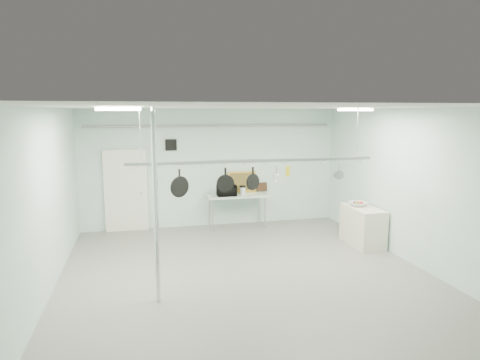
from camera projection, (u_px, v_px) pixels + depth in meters
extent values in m
plane|color=gray|center=(248.00, 278.00, 8.10)|extent=(8.00, 8.00, 0.00)
cube|color=silver|center=(249.00, 108.00, 7.59)|extent=(7.00, 8.00, 0.02)
cube|color=silver|center=(212.00, 168.00, 11.68)|extent=(7.00, 0.02, 3.20)
cube|color=silver|center=(416.00, 188.00, 8.64)|extent=(0.02, 8.00, 3.20)
cube|color=silver|center=(126.00, 192.00, 11.19)|extent=(1.10, 0.10, 2.20)
cube|color=black|center=(171.00, 145.00, 11.30)|extent=(0.30, 0.04, 0.30)
cylinder|color=gray|center=(212.00, 126.00, 11.41)|extent=(6.60, 0.07, 0.07)
cylinder|color=silver|center=(156.00, 207.00, 6.88)|extent=(0.08, 0.08, 3.20)
cube|color=silver|center=(237.00, 195.00, 11.55)|extent=(1.60, 0.70, 0.05)
cylinder|color=#B7B7BC|center=(212.00, 216.00, 11.19)|extent=(0.04, 0.04, 0.86)
cylinder|color=#B7B7BC|center=(209.00, 211.00, 11.73)|extent=(0.04, 0.04, 0.86)
cylinder|color=#B7B7BC|center=(265.00, 213.00, 11.52)|extent=(0.04, 0.04, 0.86)
cylinder|color=#B7B7BC|center=(259.00, 208.00, 12.06)|extent=(0.04, 0.04, 0.86)
cube|color=beige|center=(363.00, 226.00, 10.09)|extent=(0.60, 1.20, 0.90)
cube|color=#B7B7BC|center=(255.00, 161.00, 8.08)|extent=(4.80, 0.06, 0.06)
cylinder|color=#B7B7BC|center=(140.00, 136.00, 7.52)|extent=(0.02, 0.02, 0.94)
cylinder|color=#B7B7BC|center=(357.00, 133.00, 8.48)|extent=(0.02, 0.02, 0.94)
cube|color=white|center=(119.00, 109.00, 6.33)|extent=(0.65, 0.30, 0.05)
cube|color=white|center=(355.00, 110.00, 8.72)|extent=(0.65, 0.30, 0.05)
imported|color=black|center=(227.00, 190.00, 11.37)|extent=(0.52, 0.35, 0.28)
cylinder|color=silver|center=(243.00, 191.00, 11.56)|extent=(0.18, 0.18, 0.20)
cube|color=gold|center=(242.00, 182.00, 11.84)|extent=(0.78, 0.15, 0.58)
cube|color=black|center=(262.00, 187.00, 12.00)|extent=(0.30, 0.10, 0.25)
imported|color=silver|center=(358.00, 204.00, 10.15)|extent=(0.42, 0.42, 0.10)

